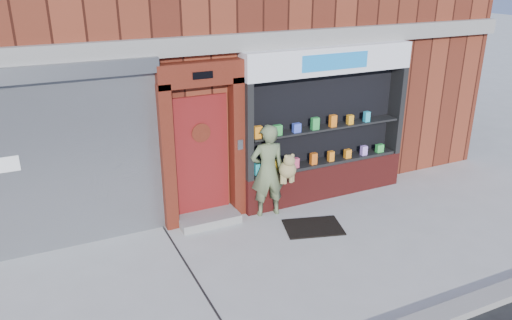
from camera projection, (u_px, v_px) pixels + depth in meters
ground at (290, 259)px, 7.96m from camera, size 80.00×80.00×0.00m
shutter_bay at (64, 148)px, 7.76m from camera, size 3.10×0.30×3.04m
red_door_bay at (203, 144)px, 8.69m from camera, size 1.52×0.58×2.90m
pharmacy_bay at (325, 131)px, 9.68m from camera, size 3.50×0.41×3.00m
woman at (269, 170)px, 9.09m from camera, size 0.85×0.54×1.76m
doormat at (313, 227)px, 8.89m from camera, size 1.16×0.95×0.03m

